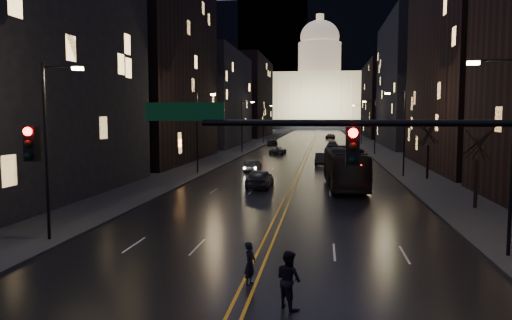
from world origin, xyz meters
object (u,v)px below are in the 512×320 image
at_px(oncoming_car_b, 253,166).
at_px(traffic_signal, 448,166).
at_px(oncoming_car_a, 260,178).
at_px(pedestrian_a, 250,264).
at_px(pedestrian_b, 289,279).
at_px(bus, 345,167).
at_px(receding_car_a, 322,159).

bearing_deg(oncoming_car_b, traffic_signal, 106.84).
relative_size(oncoming_car_a, pedestrian_a, 3.06).
xyz_separation_m(oncoming_car_a, oncoming_car_b, (-2.36, 12.10, -0.17)).
relative_size(pedestrian_a, pedestrian_b, 0.85).
height_order(oncoming_car_b, pedestrian_b, pedestrian_b).
height_order(pedestrian_a, pedestrian_b, pedestrian_b).
bearing_deg(bus, pedestrian_a, -102.91).
bearing_deg(pedestrian_a, traffic_signal, -115.65).
relative_size(bus, oncoming_car_a, 2.54).
distance_m(receding_car_a, pedestrian_b, 48.96).
xyz_separation_m(traffic_signal, pedestrian_a, (-5.86, 5.00, -4.28)).
relative_size(receding_car_a, pedestrian_a, 2.91).
bearing_deg(pedestrian_b, oncoming_car_a, -35.43).
xyz_separation_m(oncoming_car_a, pedestrian_a, (2.91, -25.35, -0.03)).
distance_m(oncoming_car_b, receding_car_a, 12.18).
height_order(bus, oncoming_car_a, bus).
height_order(bus, pedestrian_b, bus).
bearing_deg(receding_car_a, pedestrian_b, -89.79).
bearing_deg(bus, oncoming_car_a, -171.85).
xyz_separation_m(traffic_signal, receding_car_a, (-3.41, 51.88, -4.31)).
height_order(traffic_signal, oncoming_car_a, traffic_signal).
bearing_deg(oncoming_car_a, pedestrian_b, 101.65).
xyz_separation_m(oncoming_car_b, pedestrian_a, (5.27, -37.45, 0.13)).
bearing_deg(oncoming_car_b, bus, 135.09).
distance_m(oncoming_car_b, pedestrian_a, 37.82).
bearing_deg(oncoming_car_a, traffic_signal, 108.42).
height_order(oncoming_car_a, pedestrian_a, oncoming_car_a).
height_order(oncoming_car_b, pedestrian_a, pedestrian_a).
height_order(bus, receding_car_a, bus).
bearing_deg(oncoming_car_b, receding_car_a, -127.17).
distance_m(traffic_signal, pedestrian_a, 8.81).
relative_size(oncoming_car_a, oncoming_car_b, 1.20).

